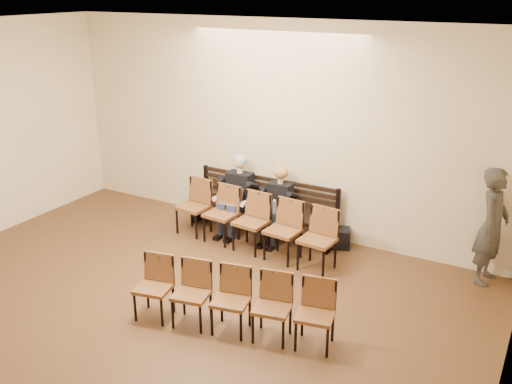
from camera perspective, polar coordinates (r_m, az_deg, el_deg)
room_walls at (r=5.91m, az=-17.05°, el=4.97°), size 8.02×10.01×3.51m
bench at (r=9.64m, az=0.61°, el=-2.87°), size 2.60×0.90×0.45m
seated_man at (r=9.58m, az=-1.91°, el=-0.33°), size 0.54×0.74×1.29m
seated_woman at (r=9.26m, az=2.15°, el=-1.64°), size 0.48×0.66×1.11m
laptop at (r=9.41m, az=-2.61°, el=-1.21°), size 0.37×0.32×0.24m
water_bottle at (r=9.02m, az=1.82°, el=-2.17°), size 0.08×0.08×0.24m
bag at (r=9.25m, az=8.03°, el=-4.56°), size 0.51×0.43×0.31m
passerby at (r=8.48m, az=22.66°, el=-2.40°), size 0.56×0.76×1.94m
chair_row_front at (r=8.95m, az=-0.51°, el=-3.08°), size 2.87×0.75×0.93m
chair_row_back at (r=6.97m, az=-2.54°, el=-10.89°), size 2.52×0.93×0.81m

